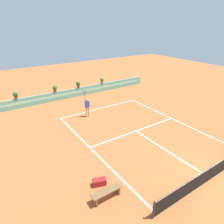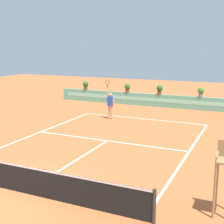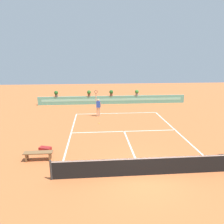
% 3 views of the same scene
% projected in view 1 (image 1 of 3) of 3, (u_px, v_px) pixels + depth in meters
% --- Properties ---
extents(ground_plane, '(60.00, 60.00, 0.00)m').
position_uv_depth(ground_plane, '(139.00, 133.00, 15.77)').
color(ground_plane, '#BC6033').
extents(court_lines, '(8.32, 11.94, 0.01)m').
position_uv_depth(court_lines, '(133.00, 129.00, 16.32)').
color(court_lines, white).
rests_on(court_lines, ground).
extents(net, '(8.92, 0.10, 1.00)m').
position_uv_depth(net, '(213.00, 171.00, 11.02)').
color(net, '#333333').
rests_on(net, ground).
extents(back_wall_barrier, '(18.00, 0.21, 1.00)m').
position_uv_depth(back_wall_barrier, '(80.00, 92.00, 23.44)').
color(back_wall_barrier, '#60A88E').
rests_on(back_wall_barrier, ground).
extents(bench_courtside, '(1.60, 0.44, 0.51)m').
position_uv_depth(bench_courtside, '(107.00, 192.00, 9.84)').
color(bench_courtside, brown).
rests_on(bench_courtside, ground).
extents(gear_bag, '(0.78, 0.56, 0.36)m').
position_uv_depth(gear_bag, '(99.00, 182.00, 10.75)').
color(gear_bag, maroon).
rests_on(gear_bag, ground).
extents(tennis_player, '(0.62, 0.24, 2.58)m').
position_uv_depth(tennis_player, '(87.00, 106.00, 18.10)').
color(tennis_player, tan).
rests_on(tennis_player, ground).
extents(tennis_ball_near_baseline, '(0.07, 0.07, 0.07)m').
position_uv_depth(tennis_ball_near_baseline, '(101.00, 126.00, 16.72)').
color(tennis_ball_near_baseline, '#CCE033').
rests_on(tennis_ball_near_baseline, ground).
extents(potted_plant_centre, '(0.48, 0.48, 0.72)m').
position_uv_depth(potted_plant_centre, '(78.00, 84.00, 22.97)').
color(potted_plant_centre, brown).
rests_on(potted_plant_centre, back_wall_barrier).
extents(potted_plant_right, '(0.48, 0.48, 0.72)m').
position_uv_depth(potted_plant_right, '(102.00, 80.00, 24.58)').
color(potted_plant_right, gray).
rests_on(potted_plant_right, back_wall_barrier).
extents(potted_plant_far_left, '(0.48, 0.48, 0.72)m').
position_uv_depth(potted_plant_far_left, '(15.00, 95.00, 19.62)').
color(potted_plant_far_left, '#514C47').
rests_on(potted_plant_far_left, back_wall_barrier).
extents(potted_plant_left, '(0.48, 0.48, 0.72)m').
position_uv_depth(potted_plant_left, '(55.00, 88.00, 21.60)').
color(potted_plant_left, brown).
rests_on(potted_plant_left, back_wall_barrier).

